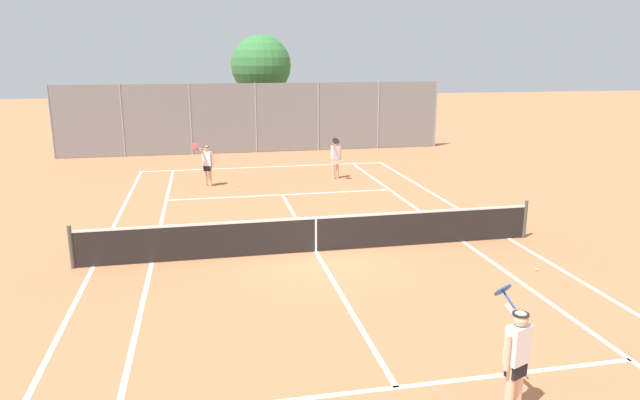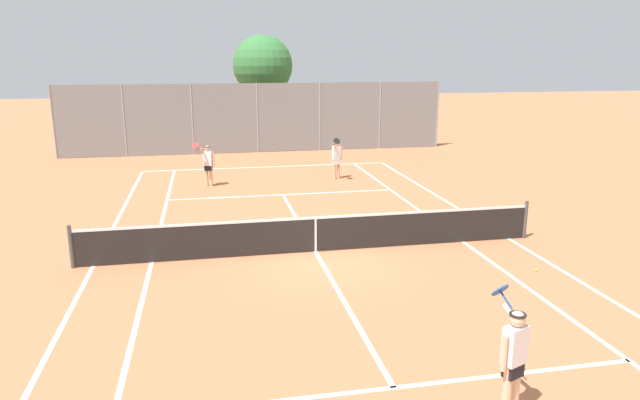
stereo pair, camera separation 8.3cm
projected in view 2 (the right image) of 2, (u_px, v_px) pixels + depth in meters
name	position (u px, v px, depth m)	size (l,w,h in m)	color
ground_plane	(316.00, 252.00, 14.85)	(120.00, 120.00, 0.00)	#C67047
court_line_markings	(316.00, 252.00, 14.85)	(11.10, 23.90, 0.01)	white
tennis_net	(316.00, 233.00, 14.73)	(12.00, 0.10, 1.07)	#474C47
player_near_side	(513.00, 356.00, 7.89)	(0.45, 0.88, 1.77)	beige
player_far_left	(208.00, 163.00, 22.11)	(0.85, 0.68, 1.77)	#D8A884
player_far_right	(337.00, 157.00, 23.44)	(0.54, 0.84, 1.77)	#D8A884
loose_tennis_ball_0	(378.00, 216.00, 18.01)	(0.07, 0.07, 0.07)	#D1DB33
loose_tennis_ball_1	(536.00, 270.00, 13.50)	(0.07, 0.07, 0.07)	#D1DB33
loose_tennis_ball_3	(164.00, 180.00, 23.19)	(0.07, 0.07, 0.07)	#D1DB33
loose_tennis_ball_4	(240.00, 186.00, 22.24)	(0.07, 0.07, 0.07)	#D1DB33
loose_tennis_ball_5	(288.00, 219.00, 17.73)	(0.07, 0.07, 0.07)	#D1DB33
back_fence	(258.00, 118.00, 29.72)	(20.05, 0.08, 3.61)	gray
tree_behind_left	(264.00, 67.00, 32.43)	(3.40, 3.40, 6.13)	brown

